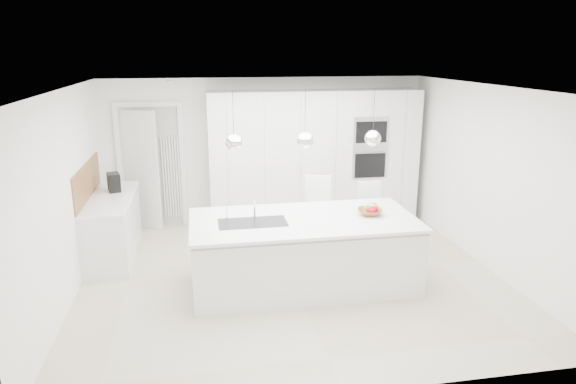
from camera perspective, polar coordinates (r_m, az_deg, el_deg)
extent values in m
plane|color=beige|center=(7.01, 0.44, -9.35)|extent=(5.50, 5.50, 0.00)
plane|color=white|center=(8.99, -2.48, 4.63)|extent=(5.50, 0.00, 5.50)
plane|color=white|center=(6.66, -23.47, -0.56)|extent=(0.00, 5.00, 5.00)
plane|color=white|center=(6.37, 0.49, 11.49)|extent=(5.50, 5.50, 0.00)
cube|color=white|center=(8.86, 2.93, 3.81)|extent=(3.60, 0.60, 2.30)
cube|color=white|center=(8.94, -16.51, 2.34)|extent=(0.76, 0.38, 2.00)
cube|color=white|center=(7.96, -18.87, -3.77)|extent=(0.60, 1.80, 0.86)
cube|color=white|center=(7.83, -19.15, -0.66)|extent=(0.62, 1.82, 0.04)
cube|color=olive|center=(7.82, -21.41, 1.15)|extent=(0.02, 1.80, 0.50)
cube|color=white|center=(6.58, 1.79, -6.97)|extent=(2.80, 1.20, 0.86)
cube|color=white|center=(6.47, 1.73, -3.12)|extent=(2.84, 1.40, 0.04)
cylinder|color=white|center=(6.47, -3.74, -1.57)|extent=(0.02, 0.02, 0.30)
sphere|color=white|center=(6.05, -6.03, 5.47)|extent=(0.20, 0.20, 0.20)
sphere|color=white|center=(6.17, 1.91, 5.74)|extent=(0.20, 0.20, 0.20)
sphere|color=white|center=(6.40, 9.41, 5.89)|extent=(0.20, 0.20, 0.20)
imported|color=olive|center=(6.67, 9.09, -2.20)|extent=(0.38, 0.38, 0.08)
cube|color=black|center=(8.09, -18.79, 1.03)|extent=(0.23, 0.29, 0.28)
sphere|color=#BE0614|center=(6.68, 9.66, -1.92)|extent=(0.09, 0.09, 0.09)
sphere|color=#BE0614|center=(6.61, 9.37, -2.11)|extent=(0.08, 0.08, 0.08)
sphere|color=#BE0614|center=(6.69, 9.40, -1.91)|extent=(0.08, 0.08, 0.08)
sphere|color=#BE0614|center=(6.63, 9.02, -2.08)|extent=(0.07, 0.07, 0.07)
torus|color=gold|center=(6.67, 9.24, -1.58)|extent=(0.22, 0.16, 0.20)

